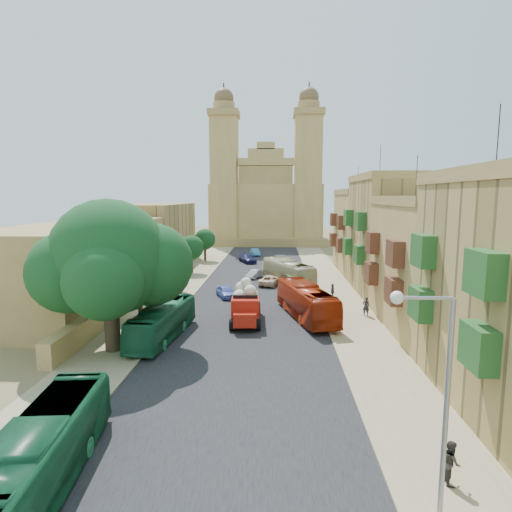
# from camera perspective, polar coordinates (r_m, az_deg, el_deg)

# --- Properties ---
(ground) EXTENTS (260.00, 260.00, 0.00)m
(ground) POSITION_cam_1_polar(r_m,az_deg,el_deg) (28.19, -2.63, -15.57)
(ground) COLOR brown
(road_surface) EXTENTS (14.00, 140.00, 0.01)m
(road_surface) POSITION_cam_1_polar(r_m,az_deg,el_deg) (56.90, 0.19, -3.43)
(road_surface) COLOR black
(road_surface) RESTS_ON ground
(sidewalk_east) EXTENTS (5.00, 140.00, 0.01)m
(sidewalk_east) POSITION_cam_1_polar(r_m,az_deg,el_deg) (57.28, 9.75, -3.47)
(sidewalk_east) COLOR #928360
(sidewalk_east) RESTS_ON ground
(sidewalk_west) EXTENTS (5.00, 140.00, 0.01)m
(sidewalk_west) POSITION_cam_1_polar(r_m,az_deg,el_deg) (58.10, -9.22, -3.29)
(sidewalk_west) COLOR #928360
(sidewalk_west) RESTS_ON ground
(kerb_east) EXTENTS (0.25, 140.00, 0.12)m
(kerb_east) POSITION_cam_1_polar(r_m,az_deg,el_deg) (57.02, 7.25, -3.41)
(kerb_east) COLOR #928360
(kerb_east) RESTS_ON ground
(kerb_west) EXTENTS (0.25, 140.00, 0.12)m
(kerb_west) POSITION_cam_1_polar(r_m,az_deg,el_deg) (57.62, -6.79, -3.28)
(kerb_west) COLOR #928360
(kerb_west) RESTS_ON ground
(townhouse_b) EXTENTS (9.00, 14.00, 14.90)m
(townhouse_b) POSITION_cam_1_polar(r_m,az_deg,el_deg) (39.51, 22.64, -0.79)
(townhouse_b) COLOR #9C7F46
(townhouse_b) RESTS_ON ground
(townhouse_c) EXTENTS (9.00, 14.00, 17.40)m
(townhouse_c) POSITION_cam_1_polar(r_m,az_deg,el_deg) (52.66, 17.58, 2.87)
(townhouse_c) COLOR #A7874B
(townhouse_c) RESTS_ON ground
(townhouse_d) EXTENTS (9.00, 14.00, 15.90)m
(townhouse_d) POSITION_cam_1_polar(r_m,az_deg,el_deg) (66.31, 14.48, 3.31)
(townhouse_d) COLOR #9C7F46
(townhouse_d) RESTS_ON ground
(west_wall) EXTENTS (1.00, 40.00, 1.80)m
(west_wall) POSITION_cam_1_polar(r_m,az_deg,el_deg) (49.22, -15.09, -4.45)
(west_wall) COLOR #9C7F46
(west_wall) RESTS_ON ground
(west_building_low) EXTENTS (10.00, 28.00, 8.40)m
(west_building_low) POSITION_cam_1_polar(r_m,az_deg,el_deg) (48.79, -22.11, -0.93)
(west_building_low) COLOR olive
(west_building_low) RESTS_ON ground
(west_building_mid) EXTENTS (10.00, 22.00, 10.00)m
(west_building_mid) POSITION_cam_1_polar(r_m,az_deg,el_deg) (72.94, -13.59, 2.83)
(west_building_mid) COLOR #A7874B
(west_building_mid) RESTS_ON ground
(church) EXTENTS (28.00, 22.50, 36.30)m
(church) POSITION_cam_1_polar(r_m,az_deg,el_deg) (104.38, 1.39, 7.02)
(church) COLOR #9C7F46
(church) RESTS_ON ground
(ficus_tree) EXTENTS (11.12, 10.23, 11.12)m
(ficus_tree) POSITION_cam_1_polar(r_m,az_deg,el_deg) (32.36, -18.83, -0.78)
(ficus_tree) COLOR #35291A
(ficus_tree) RESTS_ON ground
(street_tree_a) EXTENTS (3.28, 3.28, 5.04)m
(street_tree_a) POSITION_cam_1_polar(r_m,az_deg,el_deg) (40.51, -15.28, -3.53)
(street_tree_a) COLOR #35291A
(street_tree_a) RESTS_ON ground
(street_tree_b) EXTENTS (3.30, 3.30, 5.08)m
(street_tree_b) POSITION_cam_1_polar(r_m,az_deg,el_deg) (51.86, -11.21, -0.89)
(street_tree_b) COLOR #35291A
(street_tree_b) RESTS_ON ground
(street_tree_c) EXTENTS (3.64, 3.64, 5.60)m
(street_tree_c) POSITION_cam_1_polar(r_m,az_deg,el_deg) (63.42, -8.63, 1.09)
(street_tree_c) COLOR #35291A
(street_tree_c) RESTS_ON ground
(street_tree_d) EXTENTS (3.67, 3.67, 5.64)m
(street_tree_d) POSITION_cam_1_polar(r_m,az_deg,el_deg) (75.14, -6.83, 2.21)
(street_tree_d) COLOR #35291A
(street_tree_d) RESTS_ON ground
(streetlamp) EXTENTS (2.11, 0.44, 8.22)m
(streetlamp) POSITION_cam_1_polar(r_m,az_deg,el_deg) (15.89, 22.60, -15.07)
(streetlamp) COLOR gray
(streetlamp) RESTS_ON ground
(red_truck) EXTENTS (2.92, 6.78, 3.89)m
(red_truck) POSITION_cam_1_polar(r_m,az_deg,el_deg) (38.58, -1.37, -6.35)
(red_truck) COLOR #AD1A0D
(red_truck) RESTS_ON ground
(olive_pickup) EXTENTS (2.56, 4.45, 1.73)m
(olive_pickup) POSITION_cam_1_polar(r_m,az_deg,el_deg) (51.34, 5.50, -3.76)
(olive_pickup) COLOR #415D23
(olive_pickup) RESTS_ON ground
(bus_green_south) EXTENTS (3.49, 10.58, 2.89)m
(bus_green_south) POSITION_cam_1_polar(r_m,az_deg,el_deg) (19.85, -26.79, -22.56)
(bus_green_south) COLOR #145934
(bus_green_south) RESTS_ON ground
(bus_green_north) EXTENTS (3.37, 10.21, 2.79)m
(bus_green_north) POSITION_cam_1_polar(r_m,az_deg,el_deg) (35.10, -12.33, -8.53)
(bus_green_north) COLOR #165836
(bus_green_north) RESTS_ON ground
(bus_red_east) EXTENTS (5.37, 11.53, 3.13)m
(bus_red_east) POSITION_cam_1_polar(r_m,az_deg,el_deg) (40.20, 6.69, -6.03)
(bus_red_east) COLOR #952209
(bus_red_east) RESTS_ON ground
(bus_cream_east) EXTENTS (6.90, 11.08, 3.06)m
(bus_cream_east) POSITION_cam_1_polar(r_m,az_deg,el_deg) (55.55, 4.27, -2.13)
(bus_cream_east) COLOR #BAB08C
(bus_cream_east) RESTS_ON ground
(car_blue_a) EXTENTS (2.91, 4.19, 1.32)m
(car_blue_a) POSITION_cam_1_polar(r_m,az_deg,el_deg) (48.16, -4.07, -4.75)
(car_blue_a) COLOR #546DC4
(car_blue_a) RESTS_ON ground
(car_white_a) EXTENTS (2.41, 3.66, 1.14)m
(car_white_a) POSITION_cam_1_polar(r_m,az_deg,el_deg) (59.24, -0.20, -2.42)
(car_white_a) COLOR beige
(car_white_a) RESTS_ON ground
(car_cream) EXTENTS (3.27, 5.01, 1.28)m
(car_cream) POSITION_cam_1_polar(r_m,az_deg,el_deg) (54.69, 1.93, -3.22)
(car_cream) COLOR beige
(car_cream) RESTS_ON ground
(car_dkblue) EXTENTS (3.77, 5.37, 1.44)m
(car_dkblue) POSITION_cam_1_polar(r_m,az_deg,el_deg) (72.93, -1.13, -0.33)
(car_dkblue) COLOR #171846
(car_dkblue) RESTS_ON ground
(car_white_b) EXTENTS (2.22, 4.19, 1.36)m
(car_white_b) POSITION_cam_1_polar(r_m,az_deg,el_deg) (68.19, 2.04, -0.95)
(car_white_b) COLOR white
(car_white_b) RESTS_ON ground
(car_blue_b) EXTENTS (2.33, 4.18, 1.30)m
(car_blue_b) POSITION_cam_1_polar(r_m,az_deg,el_deg) (81.53, -0.12, 0.50)
(car_blue_b) COLOR #4085C3
(car_blue_b) RESTS_ON ground
(pedestrian_a) EXTENTS (0.69, 0.47, 1.83)m
(pedestrian_a) POSITION_cam_1_polar(r_m,az_deg,el_deg) (42.02, 14.45, -6.53)
(pedestrian_a) COLOR black
(pedestrian_a) RESTS_ON ground
(pedestrian_b) EXTENTS (0.70, 0.88, 1.75)m
(pedestrian_b) POSITION_cam_1_polar(r_m,az_deg,el_deg) (20.21, 24.54, -23.71)
(pedestrian_b) COLOR #302C28
(pedestrian_b) RESTS_ON ground
(pedestrian_c) EXTENTS (0.65, 1.09, 1.75)m
(pedestrian_c) POSITION_cam_1_polar(r_m,az_deg,el_deg) (47.82, 10.16, -4.69)
(pedestrian_c) COLOR #37353C
(pedestrian_c) RESTS_ON ground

